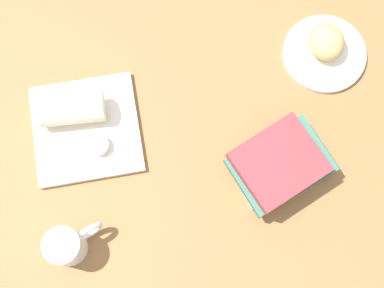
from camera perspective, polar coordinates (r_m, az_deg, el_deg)
name	(u,v)px	position (r cm, az deg, el deg)	size (l,w,h in cm)	color
dining_table	(196,142)	(128.50, 0.43, 0.19)	(110.00, 90.00, 4.00)	olive
round_plate	(324,54)	(136.67, 13.60, 9.10)	(19.86, 19.86, 1.40)	white
scone_pastry	(326,41)	(133.78, 13.79, 10.33)	(9.67, 8.31, 6.27)	tan
square_plate	(86,129)	(128.75, -10.92, 1.52)	(24.01, 24.01, 1.60)	silver
sauce_cup	(98,145)	(125.09, -9.72, -0.10)	(4.80, 4.80, 2.35)	silver
breakfast_wrap	(72,109)	(126.30, -12.37, 3.54)	(6.85, 6.85, 14.58)	beige
book_stack	(278,166)	(122.00, 8.96, -2.24)	(24.80, 21.77, 8.55)	silver
coffee_mug	(67,245)	(120.63, -12.83, -10.23)	(12.28, 8.45, 9.56)	white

